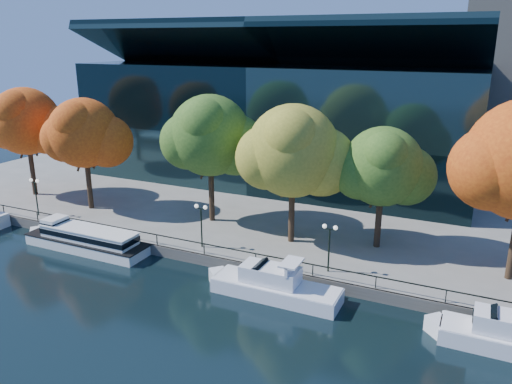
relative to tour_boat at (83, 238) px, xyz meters
The scene contains 15 objects.
ground 12.22m from the tour_boat, ahead, with size 160.00×160.00×0.00m, color black.
promenade 37.04m from the tour_boat, 70.94° to the left, with size 90.00×67.08×1.00m.
railing 12.27m from the tour_boat, ahead, with size 88.20×0.08×0.99m.
convention_building 32.33m from the tour_boat, 75.10° to the left, with size 50.00×24.57×21.43m.
tour_boat is the anchor object (origin of this frame).
cruiser_near 19.67m from the tour_boat, ahead, with size 11.09×2.85×3.21m.
cruiser_far 35.93m from the tour_boat, ahead, with size 9.65×2.67×3.15m.
tree_0 19.56m from the tour_boat, 151.24° to the left, with size 9.82×8.05×12.83m.
tree_1 12.30m from the tour_boat, 127.30° to the left, with size 9.37×7.69×12.21m.
tree_2 15.52m from the tour_boat, 48.02° to the left, with size 10.16×8.33×12.98m.
tree_3 21.40m from the tour_boat, 23.20° to the left, with size 10.39×8.52×12.75m.
tree_4 28.40m from the tour_boat, 21.04° to the left, with size 8.70×7.13×10.98m.
lamp_0 10.10m from the tour_boat, 161.16° to the left, with size 1.26×0.36×4.03m.
lamp_1 11.91m from the tour_boat, 15.69° to the left, with size 1.26×0.36×4.03m.
lamp_2 23.37m from the tour_boat, ahead, with size 1.26×0.36×4.03m.
Camera 1 is at (21.06, -31.37, 19.06)m, focal length 35.00 mm.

